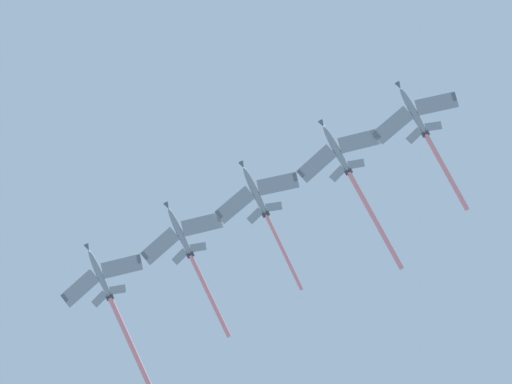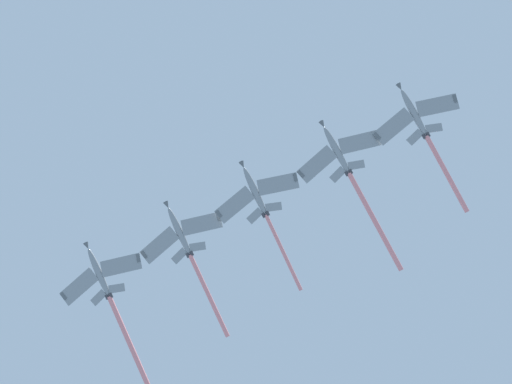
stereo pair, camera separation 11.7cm
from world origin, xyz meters
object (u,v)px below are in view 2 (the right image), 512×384
object	(u,v)px
jet_far_left	(424,131)
jet_inner_left	(351,176)
jet_centre	(261,204)
jet_far_right	(110,298)
jet_inner_right	(188,249)

from	to	relation	value
jet_far_left	jet_inner_left	world-z (taller)	jet_inner_left
jet_centre	jet_far_left	bearing A→B (deg)	150.41
jet_inner_left	jet_far_right	xyz separation A→B (m)	(50.32, -31.75, -0.77)
jet_inner_left	jet_inner_right	bearing A→B (deg)	-29.81
jet_far_left	jet_far_right	size ratio (longest dim) A/B	0.91
jet_far_left	jet_centre	distance (m)	38.98
jet_inner_left	jet_inner_right	size ratio (longest dim) A/B	1.12
jet_far_left	jet_centre	world-z (taller)	jet_centre
jet_far_left	jet_inner_right	distance (m)	58.08
jet_inner_left	jet_centre	world-z (taller)	jet_inner_left
jet_inner_right	jet_centre	bearing A→B (deg)	142.41
jet_centre	jet_inner_right	bearing A→B (deg)	-37.59
jet_far_left	jet_inner_left	xyz separation A→B (m)	(14.82, -11.32, 0.20)
jet_far_left	jet_inner_right	size ratio (longest dim) A/B	0.98
jet_inner_left	jet_centre	distance (m)	20.66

